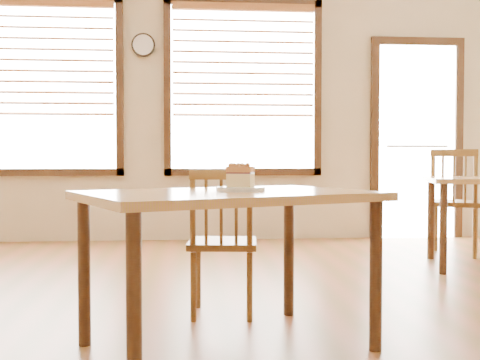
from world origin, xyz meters
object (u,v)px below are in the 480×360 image
object	(u,v)px
cafe_table_main	(228,210)
cake_slice	(240,175)
wall_clock	(143,45)
plate	(241,189)
cafe_chair_second	(455,201)
cafe_chair_main	(222,241)

from	to	relation	value
cafe_table_main	cake_slice	bearing A→B (deg)	11.69
wall_clock	cake_slice	bearing A→B (deg)	-79.08
plate	cafe_chair_second	bearing A→B (deg)	48.59
cake_slice	cafe_chair_main	bearing A→B (deg)	115.66
cafe_chair_main	plate	xyz separation A→B (m)	(0.06, -0.54, 0.33)
cafe_chair_main	plate	size ratio (longest dim) A/B	3.61
cafe_chair_main	plate	bearing A→B (deg)	101.94
wall_clock	cake_slice	world-z (taller)	wall_clock
cafe_chair_main	cake_slice	distance (m)	0.67
cafe_chair_main	cafe_chair_second	xyz separation A→B (m)	(2.30, 2.00, 0.07)
plate	cafe_chair_main	bearing A→B (deg)	96.03
cafe_table_main	wall_clock	bearing A→B (deg)	76.17
cafe_chair_second	plate	distance (m)	3.40
cafe_table_main	cafe_chair_second	distance (m)	3.47
cafe_table_main	cafe_chair_second	size ratio (longest dim) A/B	1.56
cafe_table_main	cafe_chair_main	world-z (taller)	cafe_chair_main
cafe_table_main	cake_slice	xyz separation A→B (m)	(0.06, 0.04, 0.16)
cafe_table_main	plate	xyz separation A→B (m)	(0.06, 0.04, 0.10)
cafe_chair_second	cafe_table_main	bearing A→B (deg)	75.87
wall_clock	cafe_chair_main	size ratio (longest dim) A/B	0.30
cafe_table_main	cafe_chair_main	xyz separation A→B (m)	(0.01, 0.58, -0.23)
cafe_table_main	cafe_chair_main	bearing A→B (deg)	65.55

